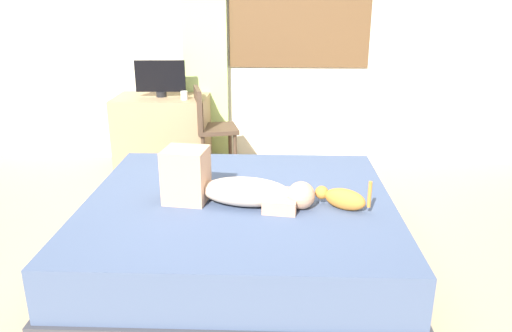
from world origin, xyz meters
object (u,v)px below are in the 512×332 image
Objects in this scene: cup at (184,95)px; chair_by_desk at (209,124)px; tv_monitor at (160,78)px; cat at (342,198)px; desk at (163,133)px; person_lying at (230,186)px; bed at (240,230)px.

cup is 0.09× the size of chair_by_desk.
chair_by_desk reaches higher than cup.
tv_monitor is 0.56× the size of chair_by_desk.
desk is at bearing 128.06° from cat.
person_lying is at bearing -66.22° from tv_monitor.
person_lying is at bearing -78.44° from chair_by_desk.
cat is 4.00× the size of cup.
tv_monitor reaches higher than bed.
person_lying is (-0.05, -0.08, 0.34)m from bed.
chair_by_desk is (-1.04, 1.78, -0.01)m from cat.
tv_monitor is at bearing 127.96° from cat.
cat is 2.49m from tv_monitor.
chair_by_desk is (0.48, -0.16, -0.41)m from tv_monitor.
desk is at bearing 152.60° from cup.
chair_by_desk is at bearing -7.45° from cup.
desk is at bearing 113.92° from person_lying.
cat reaches higher than bed.
bed is 1.88m from cup.
cup is (-1.27, 1.81, 0.26)m from cat.
person_lying is 2.07m from desk.
person_lying reaches higher than desk.
desk is 1.05× the size of chair_by_desk.
person_lying is 1.96× the size of tv_monitor.
chair_by_desk is at bearing -18.62° from tv_monitor.
tv_monitor is at bearing 113.78° from person_lying.
tv_monitor is (-1.51, 1.94, 0.41)m from cat.
cup is (-0.63, 1.67, 0.56)m from bed.
person_lying is 2.94× the size of cat.
cat is 0.36× the size of desk.
tv_monitor is 0.65m from chair_by_desk.
person_lying is 11.78× the size of cup.
desk is 0.50m from cup.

